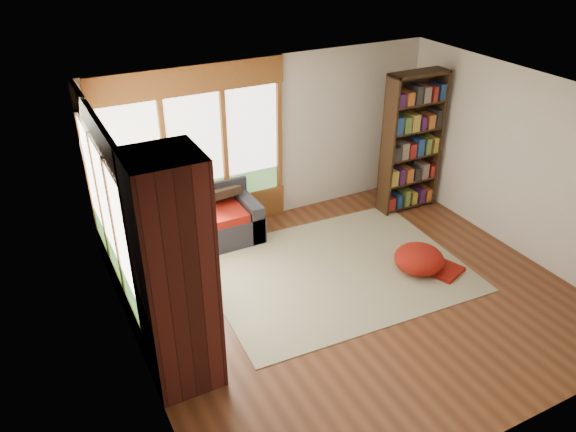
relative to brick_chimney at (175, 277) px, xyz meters
name	(u,v)px	position (x,y,z in m)	size (l,w,h in m)	color
floor	(354,296)	(2.40, 0.35, -1.30)	(5.50, 5.50, 0.00)	#4F2916
ceiling	(367,103)	(2.40, 0.35, 1.30)	(5.50, 5.50, 0.00)	white
wall_back	(270,140)	(2.40, 2.85, 0.00)	(5.50, 0.04, 2.60)	silver
wall_front	(524,332)	(2.40, -2.15, 0.00)	(5.50, 0.04, 2.60)	silver
wall_left	(131,268)	(-0.35, 0.35, 0.00)	(0.04, 5.00, 2.60)	silver
wall_right	(524,166)	(5.15, 0.35, 0.00)	(0.04, 5.00, 2.60)	silver
windows_back	(196,152)	(1.20, 2.82, 0.05)	(2.82, 0.10, 1.90)	brown
windows_left	(108,212)	(-0.32, 1.55, 0.05)	(0.10, 2.62, 1.90)	brown
roller_blind	(91,155)	(-0.29, 2.38, 0.45)	(0.03, 0.72, 0.90)	#688257
brick_chimney	(175,277)	(0.00, 0.00, 0.00)	(0.70, 0.70, 2.60)	#471914
sectional_sofa	(168,251)	(0.45, 2.05, -1.00)	(2.20, 2.20, 0.80)	#24242A
area_rug	(335,270)	(2.49, 0.95, -1.29)	(3.47, 2.66, 0.01)	beige
bookshelf	(412,143)	(4.54, 2.05, -0.15)	(0.98, 0.33, 2.29)	#331F11
pouf	(419,258)	(3.52, 0.43, -1.10)	(0.69, 0.69, 0.37)	#9F1408
dog_tan	(178,209)	(0.71, 2.28, -0.51)	(1.00, 0.99, 0.50)	brown
dog_brindle	(161,250)	(0.21, 1.43, -0.57)	(0.71, 0.80, 0.39)	black
throw_pillows	(164,216)	(0.48, 2.20, -0.52)	(1.98, 1.68, 0.45)	black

